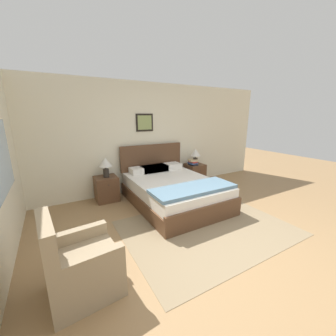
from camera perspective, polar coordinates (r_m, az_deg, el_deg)
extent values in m
plane|color=#99754C|center=(3.16, 16.47, -22.04)|extent=(16.00, 16.00, 0.00)
cube|color=beige|center=(5.10, -7.38, 8.19)|extent=(7.44, 0.06, 2.60)
cube|color=black|center=(5.06, -6.52, 12.40)|extent=(0.43, 0.02, 0.41)
cube|color=#8E9E5B|center=(5.05, -6.45, 12.40)|extent=(0.35, 0.00, 0.33)
cube|color=#897556|center=(3.67, 10.77, -15.98)|extent=(2.70, 2.00, 0.01)
cube|color=brown|center=(4.45, 1.64, -8.10)|extent=(1.62, 2.18, 0.28)
cube|color=brown|center=(3.59, 10.62, -10.98)|extent=(1.62, 0.06, 0.08)
cube|color=white|center=(4.35, 1.66, -4.90)|extent=(1.55, 2.10, 0.25)
cube|color=brown|center=(5.15, -4.44, 3.11)|extent=(1.62, 0.06, 0.62)
cube|color=slate|center=(3.77, 7.11, -5.66)|extent=(1.59, 0.61, 0.06)
cube|color=white|center=(4.84, -7.39, -0.60)|extent=(0.52, 0.32, 0.14)
cube|color=white|center=(5.18, 0.59, 0.50)|extent=(0.52, 0.32, 0.14)
cube|color=tan|center=(5.00, -3.27, -0.03)|extent=(0.52, 0.32, 0.14)
cube|color=tan|center=(4.95, -4.53, -0.21)|extent=(0.52, 0.32, 0.14)
cube|color=#998466|center=(2.61, -22.17, -25.17)|extent=(0.74, 0.71, 0.46)
cube|color=#998466|center=(2.32, -30.45, -17.50)|extent=(0.18, 0.65, 0.47)
cube|color=#998466|center=(2.66, -24.20, -16.65)|extent=(0.69, 0.16, 0.14)
cube|color=#998466|center=(2.21, -21.21, -23.31)|extent=(0.69, 0.16, 0.14)
cube|color=brown|center=(4.76, -16.64, -5.51)|extent=(0.47, 0.44, 0.54)
sphere|color=#332D28|center=(4.49, -16.09, -4.60)|extent=(0.02, 0.02, 0.02)
cube|color=brown|center=(5.74, 7.40, -1.60)|extent=(0.47, 0.44, 0.54)
sphere|color=#332D28|center=(5.52, 8.90, -0.66)|extent=(0.02, 0.02, 0.02)
cylinder|color=#2D2823|center=(4.64, -16.77, -1.33)|extent=(0.12, 0.12, 0.18)
cylinder|color=#2D2823|center=(4.61, -16.87, 0.10)|extent=(0.02, 0.02, 0.06)
cone|color=silver|center=(4.58, -16.99, 1.60)|extent=(0.28, 0.28, 0.19)
cylinder|color=#2D2823|center=(5.64, 7.55, 1.90)|extent=(0.12, 0.12, 0.18)
cylinder|color=#2D2823|center=(5.61, 7.59, 3.09)|extent=(0.02, 0.02, 0.06)
cone|color=silver|center=(5.59, 7.63, 4.34)|extent=(0.28, 0.28, 0.19)
cube|color=#232328|center=(5.57, 6.89, 1.01)|extent=(0.16, 0.27, 0.04)
cube|color=#335693|center=(5.56, 6.90, 1.36)|extent=(0.21, 0.21, 0.03)
cube|color=#B7332D|center=(5.55, 6.91, 1.72)|extent=(0.15, 0.22, 0.04)
cube|color=beige|center=(5.54, 6.93, 2.13)|extent=(0.25, 0.25, 0.04)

